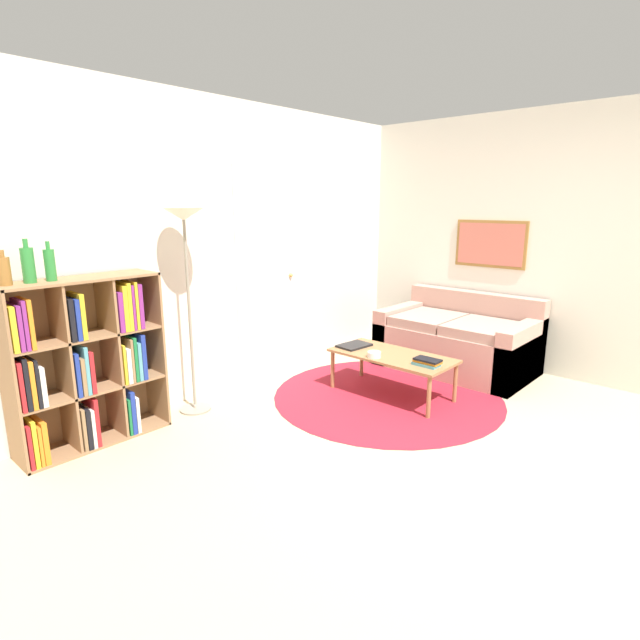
# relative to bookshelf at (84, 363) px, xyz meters

# --- Properties ---
(ground_plane) EXTENTS (14.00, 14.00, 0.00)m
(ground_plane) POSITION_rel_bookshelf_xyz_m (1.48, -2.55, -0.60)
(ground_plane) COLOR tan
(wall_back) EXTENTS (7.60, 0.11, 2.60)m
(wall_back) POSITION_rel_bookshelf_xyz_m (1.49, 0.21, 0.69)
(wall_back) COLOR silver
(wall_back) RESTS_ON ground_plane
(wall_right) EXTENTS (0.08, 5.74, 2.60)m
(wall_right) POSITION_rel_bookshelf_xyz_m (3.80, -1.18, 0.70)
(wall_right) COLOR silver
(wall_right) RESTS_ON ground_plane
(rug) EXTENTS (2.05, 2.05, 0.01)m
(rug) POSITION_rel_bookshelf_xyz_m (2.19, -1.09, -0.60)
(rug) COLOR maroon
(rug) RESTS_ON ground_plane
(bookshelf) EXTENTS (1.04, 0.34, 1.21)m
(bookshelf) POSITION_rel_bookshelf_xyz_m (0.00, 0.00, 0.00)
(bookshelf) COLOR #936B47
(bookshelf) RESTS_ON ground_plane
(floor_lamp) EXTENTS (0.32, 0.32, 1.67)m
(floor_lamp) POSITION_rel_bookshelf_xyz_m (0.84, -0.06, 0.83)
(floor_lamp) COLOR gray
(floor_lamp) RESTS_ON ground_plane
(couch) EXTENTS (0.92, 1.50, 0.78)m
(couch) POSITION_rel_bookshelf_xyz_m (3.36, -1.18, -0.32)
(couch) COLOR tan
(couch) RESTS_ON ground_plane
(coffee_table) EXTENTS (0.53, 1.11, 0.38)m
(coffee_table) POSITION_rel_bookshelf_xyz_m (2.24, -1.10, -0.26)
(coffee_table) COLOR #996B42
(coffee_table) RESTS_ON ground_plane
(laptop) EXTENTS (0.32, 0.24, 0.02)m
(laptop) POSITION_rel_bookshelf_xyz_m (2.21, -0.69, -0.21)
(laptop) COLOR black
(laptop) RESTS_ON coffee_table
(bowl) EXTENTS (0.12, 0.12, 0.05)m
(bowl) POSITION_rel_bookshelf_xyz_m (2.06, -1.03, -0.19)
(bowl) COLOR silver
(bowl) RESTS_ON coffee_table
(book_stack_on_table) EXTENTS (0.14, 0.23, 0.06)m
(book_stack_on_table) POSITION_rel_bookshelf_xyz_m (2.17, -1.49, -0.19)
(book_stack_on_table) COLOR teal
(book_stack_on_table) RESTS_ON coffee_table
(bottle_left) EXTENTS (0.08, 0.08, 0.22)m
(bottle_left) POSITION_rel_bookshelf_xyz_m (-0.41, 0.00, 0.70)
(bottle_left) COLOR olive
(bottle_left) RESTS_ON bookshelf
(bottle_middle) EXTENTS (0.08, 0.08, 0.28)m
(bottle_middle) POSITION_rel_bookshelf_xyz_m (-0.27, 0.00, 0.72)
(bottle_middle) COLOR #2D8438
(bottle_middle) RESTS_ON bookshelf
(bottle_right) EXTENTS (0.07, 0.07, 0.26)m
(bottle_right) POSITION_rel_bookshelf_xyz_m (-0.15, -0.01, 0.71)
(bottle_right) COLOR #2D8438
(bottle_right) RESTS_ON bookshelf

